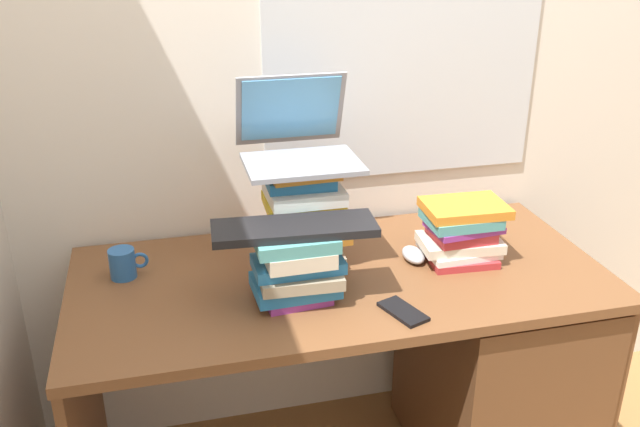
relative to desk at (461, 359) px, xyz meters
The scene contains 10 objects.
wall_back 1.06m from the desk, 132.21° to the left, with size 6.00×0.06×2.60m.
desk is the anchor object (origin of this frame).
book_stack_tall 0.69m from the desk, 165.64° to the left, with size 0.25×0.20×0.30m.
book_stack_keyboard_riser 0.70m from the desk, behind, with size 0.24×0.18×0.20m.
book_stack_side 0.43m from the desk, 128.08° to the left, with size 0.25×0.19×0.18m.
laptop 0.86m from the desk, 158.62° to the left, with size 0.32×0.32×0.23m.
keyboard 0.78m from the desk, behind, with size 0.42×0.14×0.02m, color black.
computer_mouse 0.40m from the desk, 161.16° to the left, with size 0.06×0.10×0.04m, color #A5A8AD.
mug 1.07m from the desk, behind, with size 0.11×0.07×0.09m.
cell_phone 0.50m from the desk, 143.03° to the right, with size 0.07×0.14×0.01m, color black.
Camera 1 is at (-0.47, -1.67, 1.70)m, focal length 38.63 mm.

